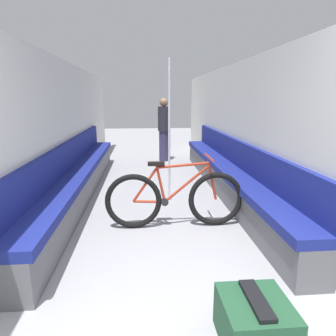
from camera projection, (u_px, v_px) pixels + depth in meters
wall_left at (59, 132)px, 4.53m from camera, size 0.10×10.18×2.16m
wall_right at (245, 130)px, 4.77m from camera, size 0.10×10.18×2.16m
bench_seat_row_left at (80, 177)px, 4.87m from camera, size 0.40×5.54×0.91m
bench_seat_row_right at (227, 174)px, 5.07m from camera, size 0.40×5.54×0.91m
bicycle at (175, 199)px, 3.68m from camera, size 1.71×0.46×0.89m
grab_pole_near at (169, 134)px, 4.52m from camera, size 0.08×0.08×2.14m
passenger_standing at (164, 129)px, 7.55m from camera, size 0.30×0.30×1.58m
luggage_bag at (255, 323)px, 1.93m from camera, size 0.43×0.46×0.34m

